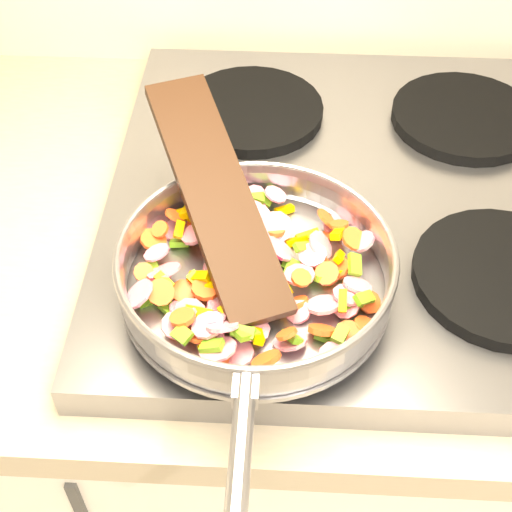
{
  "coord_description": "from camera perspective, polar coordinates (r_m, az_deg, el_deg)",
  "views": [
    {
      "loc": [
        -0.79,
        1.02,
        1.5
      ],
      "look_at": [
        -0.82,
        1.49,
        1.0
      ],
      "focal_mm": 50.0,
      "sensor_mm": 36.0,
      "label": 1
    }
  ],
  "objects": [
    {
      "name": "cooktop",
      "position": [
        0.87,
        8.32,
        4.39
      ],
      "size": [
        0.6,
        0.6,
        0.04
      ],
      "primitive_type": "cube",
      "color": "#939399",
      "rests_on": "counter_top"
    },
    {
      "name": "grate_fl",
      "position": [
        0.75,
        -1.6,
        -0.78
      ],
      "size": [
        0.19,
        0.19,
        0.02
      ],
      "primitive_type": "cylinder",
      "color": "black",
      "rests_on": "cooktop"
    },
    {
      "name": "grate_fr",
      "position": [
        0.79,
        19.22,
        -1.54
      ],
      "size": [
        0.19,
        0.19,
        0.02
      ],
      "primitive_type": "cylinder",
      "color": "black",
      "rests_on": "cooktop"
    },
    {
      "name": "grate_bl",
      "position": [
        0.96,
        -0.37,
        11.59
      ],
      "size": [
        0.19,
        0.19,
        0.02
      ],
      "primitive_type": "cylinder",
      "color": "black",
      "rests_on": "cooktop"
    },
    {
      "name": "grate_br",
      "position": [
        0.99,
        16.34,
        10.63
      ],
      "size": [
        0.19,
        0.19,
        0.02
      ],
      "primitive_type": "cylinder",
      "color": "black",
      "rests_on": "cooktop"
    },
    {
      "name": "saute_pan",
      "position": [
        0.7,
        -0.01,
        -1.13
      ],
      "size": [
        0.31,
        0.48,
        0.05
      ],
      "rotation": [
        0.0,
        0.0,
        -0.0
      ],
      "color": "#9E9EA5",
      "rests_on": "grate_fl"
    },
    {
      "name": "vegetable_heap",
      "position": [
        0.71,
        -0.39,
        -1.43
      ],
      "size": [
        0.26,
        0.25,
        0.05
      ],
      "color": "#C9133F",
      "rests_on": "saute_pan"
    },
    {
      "name": "wooden_spatula",
      "position": [
        0.72,
        -3.25,
        5.06
      ],
      "size": [
        0.17,
        0.28,
        0.1
      ],
      "primitive_type": "cube",
      "rotation": [
        0.0,
        -0.3,
        1.98
      ],
      "color": "black",
      "rests_on": "saute_pan"
    }
  ]
}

